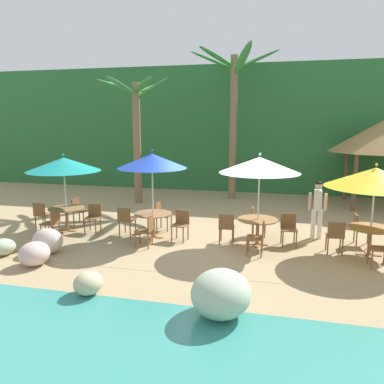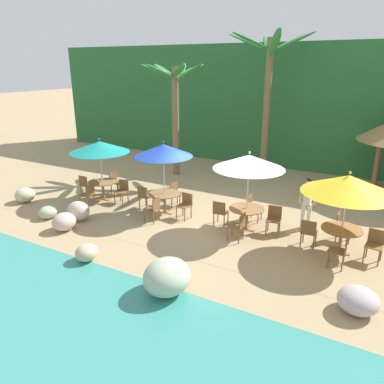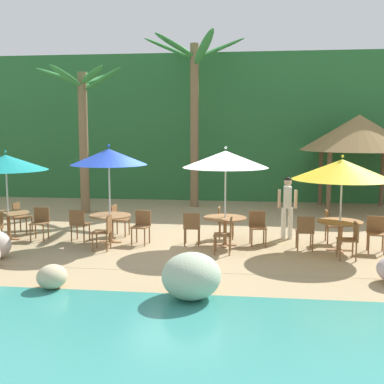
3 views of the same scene
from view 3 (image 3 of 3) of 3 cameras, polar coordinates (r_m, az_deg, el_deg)
ground_plane at (r=13.34m, az=-1.56°, el=-5.81°), size 120.00×120.00×0.00m
terrace_deck at (r=13.34m, az=-1.56°, el=-5.79°), size 18.00×5.20×0.01m
foliage_backdrop at (r=21.93m, az=2.04°, el=7.27°), size 28.00×2.40×6.00m
rock_seawall at (r=10.20m, az=-1.18°, el=-7.83°), size 15.60×3.42×0.85m
umbrella_teal at (r=14.36m, az=-20.28°, el=3.14°), size 2.22×2.22×2.42m
dining_table_teal at (r=14.53m, az=-20.02°, el=-2.69°), size 1.10×1.10×0.74m
chair_teal_seaward at (r=14.30m, az=-16.75°, el=-3.12°), size 0.44×0.45×0.87m
chair_teal_inland at (r=15.34m, az=-18.84°, el=-2.51°), size 0.43×0.42×0.87m
umbrella_blue at (r=13.27m, az=-9.37°, el=3.93°), size 2.00×2.00×2.59m
dining_table_blue at (r=13.47m, az=-9.23°, el=-3.10°), size 1.10×1.10×0.74m
chair_blue_seaward at (r=13.25m, az=-5.70°, el=-3.66°), size 0.48×0.48×0.87m
chair_blue_inland at (r=14.31m, az=-8.37°, el=-2.88°), size 0.46×0.45×0.87m
chair_blue_left at (r=13.74m, az=-12.67°, el=-3.41°), size 0.45×0.46×0.87m
chair_blue_right at (r=12.66m, az=-9.80°, el=-4.25°), size 0.44×0.43×0.87m
umbrella_white at (r=12.79m, az=3.81°, el=3.71°), size 2.18×2.18×2.56m
dining_table_white at (r=13.00m, az=3.75°, el=-3.40°), size 1.10×1.10×0.74m
chair_white_seaward at (r=13.19m, az=7.41°, el=-3.74°), size 0.47×0.48×0.87m
chair_white_inland at (r=13.85m, az=3.53°, el=-3.15°), size 0.43×0.43×0.87m
chair_white_left at (r=12.96m, az=-0.02°, el=-3.88°), size 0.44×0.45×0.87m
chair_white_right at (r=12.18m, az=3.91°, el=-4.63°), size 0.43×0.42×0.87m
umbrella_yellow at (r=12.77m, az=16.59°, el=2.45°), size 2.42×2.42×2.37m
dining_table_yellow at (r=12.96m, az=16.36°, el=-3.73°), size 1.10×1.10×0.74m
chair_yellow_seaward at (r=13.13m, az=20.04°, el=-4.18°), size 0.47×0.47×0.87m
chair_yellow_inland at (r=13.78m, az=15.36°, el=-3.46°), size 0.43×0.43×0.87m
chair_yellow_left at (r=12.76m, az=12.65°, el=-4.24°), size 0.43×0.44×0.87m
chair_yellow_right at (r=12.18m, az=17.51°, el=-4.96°), size 0.44×0.43×0.87m
palm_tree_nearest at (r=18.23m, az=-12.27°, el=8.84°), size 3.02×2.98×5.10m
palm_tree_second at (r=19.20m, az=0.27°, el=11.18°), size 3.76×3.45×6.38m
palapa_hut at (r=19.19m, az=18.33°, el=6.35°), size 4.20×4.20×3.47m
waiter_in_white at (r=13.93m, az=10.71°, el=-1.24°), size 0.52×0.34×1.70m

